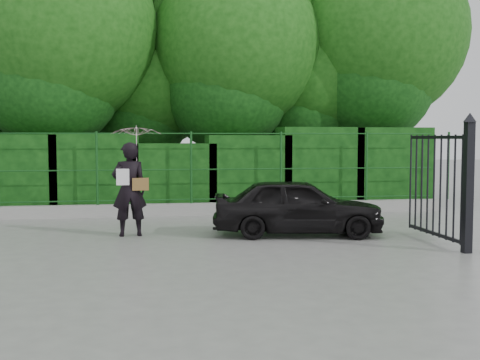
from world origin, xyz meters
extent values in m
plane|color=gray|center=(0.00, 0.00, 0.00)|extent=(80.00, 80.00, 0.00)
cube|color=#9E9E99|center=(0.00, 4.50, 0.15)|extent=(14.00, 0.25, 0.30)
cylinder|color=#154918|center=(-1.90, 4.50, 1.20)|extent=(0.06, 0.06, 1.80)
cylinder|color=#154918|center=(0.40, 4.50, 1.20)|extent=(0.06, 0.06, 1.80)
cylinder|color=#154918|center=(2.70, 4.50, 1.20)|extent=(0.06, 0.06, 1.80)
cylinder|color=#154918|center=(5.00, 4.50, 1.20)|extent=(0.06, 0.06, 1.80)
cylinder|color=#154918|center=(7.30, 4.50, 1.20)|extent=(0.06, 0.06, 1.80)
cylinder|color=#154918|center=(0.00, 4.50, 0.40)|extent=(13.60, 0.03, 0.03)
cylinder|color=#154918|center=(0.00, 4.50, 1.15)|extent=(13.60, 0.03, 0.03)
cylinder|color=#154918|center=(0.00, 4.50, 2.05)|extent=(13.60, 0.03, 0.03)
cube|color=black|center=(-4.00, 5.50, 1.01)|extent=(2.20, 1.20, 2.03)
cube|color=black|center=(-2.00, 5.50, 1.02)|extent=(2.20, 1.20, 2.05)
cube|color=black|center=(0.00, 5.50, 0.90)|extent=(2.20, 1.20, 1.79)
cube|color=black|center=(2.00, 5.50, 1.01)|extent=(2.20, 1.20, 2.01)
cube|color=black|center=(4.00, 5.50, 1.12)|extent=(2.20, 1.20, 2.23)
cube|color=black|center=(6.00, 5.50, 1.11)|extent=(2.20, 1.20, 2.23)
cylinder|color=black|center=(-3.00, 7.20, 2.25)|extent=(0.36, 0.36, 4.50)
sphere|color=#14470F|center=(-3.00, 7.20, 4.95)|extent=(5.40, 5.40, 5.40)
cylinder|color=black|center=(-0.50, 8.50, 1.62)|extent=(0.36, 0.36, 3.25)
sphere|color=#14470F|center=(-0.50, 8.50, 3.58)|extent=(3.90, 3.90, 3.90)
cylinder|color=black|center=(2.00, 7.50, 2.12)|extent=(0.36, 0.36, 4.25)
sphere|color=#14470F|center=(2.00, 7.50, 4.68)|extent=(5.10, 5.10, 5.10)
cylinder|color=black|center=(4.50, 8.20, 1.75)|extent=(0.36, 0.36, 3.50)
sphere|color=#14470F|center=(4.50, 8.20, 3.85)|extent=(4.20, 4.20, 4.20)
cylinder|color=black|center=(6.50, 7.80, 2.38)|extent=(0.36, 0.36, 4.75)
sphere|color=#14470F|center=(6.50, 7.80, 5.23)|extent=(5.70, 5.70, 5.70)
cube|color=black|center=(4.60, -1.20, 1.10)|extent=(0.14, 0.14, 2.20)
cone|color=black|center=(4.60, -1.20, 2.28)|extent=(0.22, 0.22, 0.16)
cube|color=black|center=(4.60, -0.05, 0.15)|extent=(0.05, 2.00, 0.06)
cube|color=black|center=(4.60, -0.05, 1.95)|extent=(0.05, 2.00, 0.06)
cylinder|color=black|center=(4.60, -1.00, 1.05)|extent=(0.04, 0.04, 1.90)
cylinder|color=black|center=(4.60, -0.75, 1.05)|extent=(0.04, 0.04, 1.90)
cylinder|color=black|center=(4.60, -0.50, 1.05)|extent=(0.04, 0.04, 1.90)
cylinder|color=black|center=(4.60, -0.25, 1.05)|extent=(0.04, 0.04, 1.90)
cylinder|color=black|center=(4.60, 0.00, 1.05)|extent=(0.04, 0.04, 1.90)
cylinder|color=black|center=(4.60, 0.25, 1.05)|extent=(0.04, 0.04, 1.90)
cylinder|color=black|center=(4.60, 0.50, 1.05)|extent=(0.04, 0.04, 1.90)
cylinder|color=black|center=(4.60, 0.75, 1.05)|extent=(0.04, 0.04, 1.90)
cylinder|color=black|center=(4.60, 1.00, 1.05)|extent=(0.04, 0.04, 1.90)
imported|color=black|center=(-1.06, 1.48, 0.93)|extent=(0.72, 0.52, 1.85)
imported|color=#F9CCDA|center=(-0.91, 1.53, 1.74)|extent=(0.98, 1.00, 0.90)
cube|color=brown|center=(-0.84, 1.40, 1.03)|extent=(0.32, 0.15, 0.24)
cube|color=white|center=(-1.18, 1.36, 1.18)|extent=(0.25, 0.02, 0.32)
imported|color=black|center=(2.26, 1.08, 0.58)|extent=(3.55, 1.88, 1.15)
camera|label=1|loc=(-0.77, -10.51, 1.94)|focal=45.00mm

